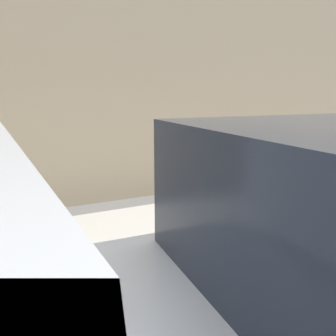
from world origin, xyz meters
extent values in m
cube|color=#BCB7AD|center=(0.00, 2.20, 0.06)|extent=(24.00, 2.80, 0.13)
cube|color=tan|center=(0.00, 4.58, 3.50)|extent=(24.00, 0.30, 7.00)
cylinder|color=gray|center=(-0.39, 1.34, 0.66)|extent=(0.05, 0.05, 1.06)
cube|color=slate|center=(-0.39, 1.34, 1.35)|extent=(0.18, 0.15, 0.31)
cube|color=gray|center=(-0.39, 1.26, 1.37)|extent=(0.10, 0.01, 0.11)
cylinder|color=black|center=(-0.39, 1.34, 1.56)|extent=(0.19, 0.12, 0.19)
cylinder|color=black|center=(-0.66, 0.43, 0.32)|extent=(0.65, 0.25, 0.64)
camera|label=1|loc=(-1.69, -1.39, 1.99)|focal=35.00mm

